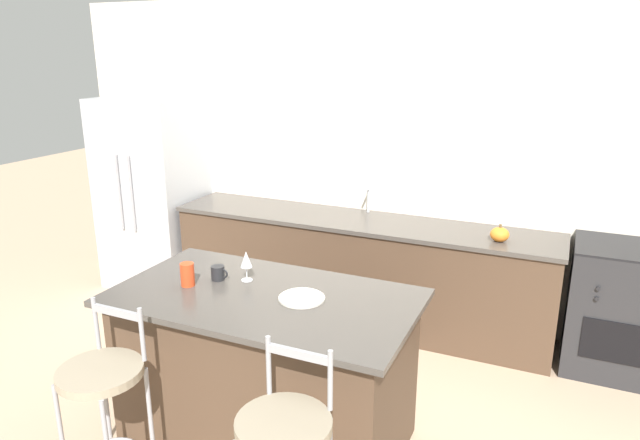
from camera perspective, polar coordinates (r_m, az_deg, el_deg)
ground_plane at (r=4.79m, az=2.15°, el=-11.54°), size 18.00×18.00×0.00m
wall_back at (r=4.95m, az=5.36°, el=6.01°), size 6.00×0.07×2.70m
back_counter at (r=4.91m, az=3.86°, el=-4.93°), size 3.24×0.68×0.91m
sink_faucet at (r=4.91m, az=4.81°, el=2.29°), size 0.02×0.13×0.22m
kitchen_island at (r=3.48m, az=-5.42°, el=-14.47°), size 1.73×0.96×0.94m
refrigerator at (r=5.76m, az=-16.30°, el=2.52°), size 0.90×0.74×1.83m
oven_range at (r=4.68m, az=28.29°, el=-7.95°), size 0.78×0.62×0.95m
bar_stool_near at (r=3.18m, az=-20.80°, el=-15.85°), size 0.42×0.42×1.05m
dinner_plate at (r=3.19m, az=-1.84°, el=-7.77°), size 0.26×0.26×0.02m
wine_glass at (r=3.42m, az=-7.39°, el=-4.00°), size 0.07×0.07×0.18m
coffee_mug at (r=3.48m, az=-10.15°, el=-5.23°), size 0.11×0.08×0.09m
tumbler_cup at (r=3.43m, az=-13.12°, el=-5.32°), size 0.08×0.08×0.14m
pumpkin_decoration at (r=4.39m, az=17.53°, el=-1.38°), size 0.14×0.14×0.13m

